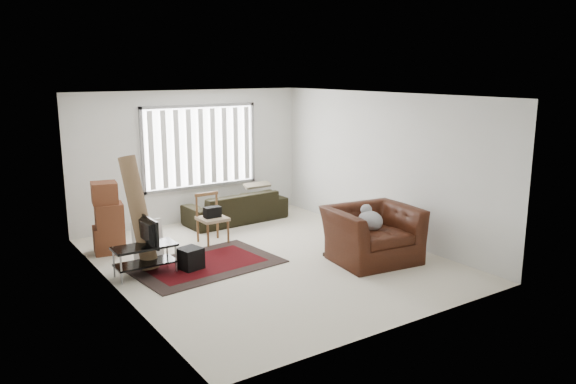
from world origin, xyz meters
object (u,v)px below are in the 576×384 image
Objects in this scene: tv_stand at (145,254)px; side_chair at (212,216)px; armchair at (372,230)px; sofa at (236,202)px; moving_boxes at (108,220)px.

side_chair is at bearing 30.52° from tv_stand.
tv_stand is 1.06× the size of side_chair.
armchair is (1.75, -2.36, 0.02)m from side_chair.
sofa is 1.50m from side_chair.
moving_boxes is 0.81× the size of armchair.
side_chair is 0.59× the size of armchair.
armchair is at bearing 98.51° from sofa.
armchair is (3.48, -2.83, -0.06)m from moving_boxes.
moving_boxes is at bearing 148.22° from armchair.
tv_stand is at bearing 33.95° from sofa.
moving_boxes is 1.37× the size of side_chair.
tv_stand is at bearing -84.71° from moving_boxes.
moving_boxes reaches higher than sofa.
moving_boxes is at bearing 163.76° from side_chair.
moving_boxes is 4.49m from armchair.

